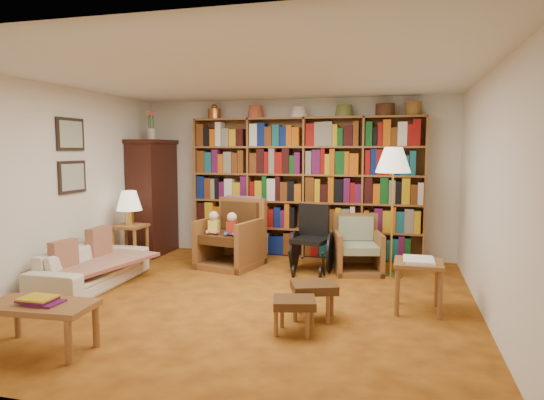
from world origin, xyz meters
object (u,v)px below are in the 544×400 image
(sofa, at_px, (92,267))
(floor_lamp, at_px, (393,165))
(wheelchair, at_px, (312,241))
(coffee_table, at_px, (40,310))
(footstool_b, at_px, (294,305))
(side_table_lamp, at_px, (130,235))
(footstool_a, at_px, (314,289))
(side_table_papers, at_px, (418,269))
(armchair_sage, at_px, (358,250))
(armchair_leather, at_px, (233,238))

(sofa, bearing_deg, floor_lamp, -70.37)
(wheelchair, distance_m, coffee_table, 3.70)
(footstool_b, bearing_deg, side_table_lamp, 145.96)
(footstool_b, bearing_deg, sofa, 162.46)
(side_table_lamp, relative_size, footstool_a, 1.13)
(wheelchair, xyz_separation_m, side_table_papers, (1.38, -1.39, 0.03))
(footstool_b, bearing_deg, armchair_sage, 81.29)
(wheelchair, distance_m, side_table_papers, 1.96)
(armchair_leather, distance_m, footstool_b, 2.80)
(floor_lamp, bearing_deg, sofa, -158.50)
(sofa, xyz_separation_m, footstool_a, (2.88, -0.45, 0.05))
(footstool_a, xyz_separation_m, footstool_b, (-0.11, -0.43, -0.03))
(armchair_sage, xyz_separation_m, floor_lamp, (0.45, -0.20, 1.20))
(side_table_lamp, xyz_separation_m, footstool_a, (2.98, -1.51, -0.15))
(footstool_a, bearing_deg, coffee_table, -147.32)
(armchair_leather, distance_m, armchair_sage, 1.83)
(armchair_leather, xyz_separation_m, side_table_papers, (2.58, -1.46, 0.04))
(armchair_leather, xyz_separation_m, coffee_table, (-0.56, -3.32, -0.05))
(side_table_lamp, xyz_separation_m, wheelchair, (2.62, 0.39, -0.03))
(armchair_leather, xyz_separation_m, armchair_sage, (1.83, 0.10, -0.10))
(sofa, height_order, footstool_a, sofa)
(coffee_table, bearing_deg, armchair_sage, 55.10)
(wheelchair, height_order, floor_lamp, floor_lamp)
(wheelchair, bearing_deg, side_table_papers, -45.35)
(side_table_lamp, height_order, floor_lamp, floor_lamp)
(sofa, height_order, floor_lamp, floor_lamp)
(side_table_lamp, bearing_deg, armchair_leather, 17.64)
(sofa, height_order, armchair_leather, armchair_leather)
(footstool_b, bearing_deg, footstool_a, 75.81)
(armchair_sage, distance_m, wheelchair, 0.66)
(sofa, xyz_separation_m, wheelchair, (2.52, 1.45, 0.17))
(footstool_a, height_order, footstool_b, footstool_a)
(side_table_papers, height_order, coffee_table, side_table_papers)
(coffee_table, bearing_deg, footstool_b, 24.82)
(armchair_leather, bearing_deg, footstool_b, -58.82)
(floor_lamp, relative_size, coffee_table, 1.86)
(floor_lamp, height_order, footstool_a, floor_lamp)
(coffee_table, bearing_deg, armchair_leather, 80.48)
(footstool_a, bearing_deg, side_table_lamp, 153.10)
(armchair_leather, bearing_deg, sofa, -131.13)
(footstool_b, bearing_deg, wheelchair, 96.06)
(armchair_sage, bearing_deg, footstool_a, -97.55)
(floor_lamp, bearing_deg, footstool_a, -111.10)
(armchair_leather, bearing_deg, coffee_table, -99.52)
(side_table_lamp, distance_m, side_table_papers, 4.13)
(footstool_a, distance_m, coffee_table, 2.51)
(armchair_leather, relative_size, coffee_table, 1.07)
(sofa, relative_size, footstool_a, 3.19)
(side_table_papers, bearing_deg, side_table_lamp, 165.88)
(side_table_papers, xyz_separation_m, footstool_b, (-1.13, -0.93, -0.18))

